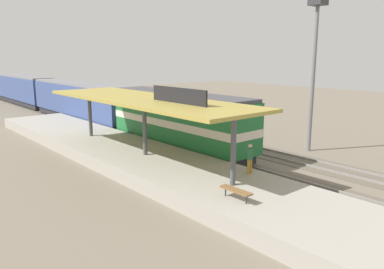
{
  "coord_description": "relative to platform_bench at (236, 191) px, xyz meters",
  "views": [
    {
      "loc": [
        -18.28,
        -20.75,
        7.43
      ],
      "look_at": [
        -1.38,
        -1.04,
        2.0
      ],
      "focal_mm": 35.61,
      "sensor_mm": 36.0,
      "label": 1
    }
  ],
  "objects": [
    {
      "name": "passenger_carriage_front",
      "position": [
        6.0,
        29.68,
        0.97
      ],
      "size": [
        2.9,
        20.0,
        4.24
      ],
      "color": "#28282D",
      "rests_on": "track_near"
    },
    {
      "name": "station_canopy",
      "position": [
        1.4,
        9.43,
        3.19
      ],
      "size": [
        5.2,
        18.0,
        4.7
      ],
      "color": "#47474C",
      "rests_on": "platform"
    },
    {
      "name": "platform",
      "position": [
        1.4,
        9.52,
        -0.89
      ],
      "size": [
        6.0,
        44.0,
        0.9
      ],
      "primitive_type": "cube",
      "color": "#9E998E",
      "rests_on": "ground"
    },
    {
      "name": "person_waiting",
      "position": [
        3.51,
        2.21,
        0.51
      ],
      "size": [
        0.34,
        0.34,
        1.71
      ],
      "color": "olive",
      "rests_on": "platform"
    },
    {
      "name": "passenger_carriage_rear",
      "position": [
        6.0,
        50.48,
        0.97
      ],
      "size": [
        2.9,
        20.0,
        4.24
      ],
      "color": "#28282D",
      "rests_on": "track_near"
    },
    {
      "name": "platform_bench",
      "position": [
        0.0,
        0.0,
        0.0
      ],
      "size": [
        0.44,
        1.7,
        0.5
      ],
      "color": "#333338",
      "rests_on": "platform"
    },
    {
      "name": "ground_plane",
      "position": [
        8.0,
        9.52,
        -1.34
      ],
      "size": [
        120.0,
        120.0,
        0.0
      ],
      "primitive_type": "plane",
      "color": "#706656"
    },
    {
      "name": "locomotive",
      "position": [
        6.0,
        11.68,
        1.07
      ],
      "size": [
        2.93,
        14.43,
        4.44
      ],
      "color": "#28282D",
      "rests_on": "track_near"
    },
    {
      "name": "track_near",
      "position": [
        6.0,
        9.52,
        -1.31
      ],
      "size": [
        3.2,
        110.0,
        0.16
      ],
      "color": "#5F5649",
      "rests_on": "ground"
    },
    {
      "name": "freight_car",
      "position": [
        10.6,
        17.9,
        0.63
      ],
      "size": [
        2.8,
        12.0,
        3.54
      ],
      "color": "#28282D",
      "rests_on": "track_far"
    },
    {
      "name": "track_far",
      "position": [
        10.6,
        9.52,
        -1.31
      ],
      "size": [
        3.2,
        110.0,
        0.16
      ],
      "color": "#5F5649",
      "rests_on": "ground"
    },
    {
      "name": "light_mast",
      "position": [
        13.8,
        4.97,
        7.05
      ],
      "size": [
        1.1,
        1.1,
        11.7
      ],
      "color": "slate",
      "rests_on": "ground"
    }
  ]
}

